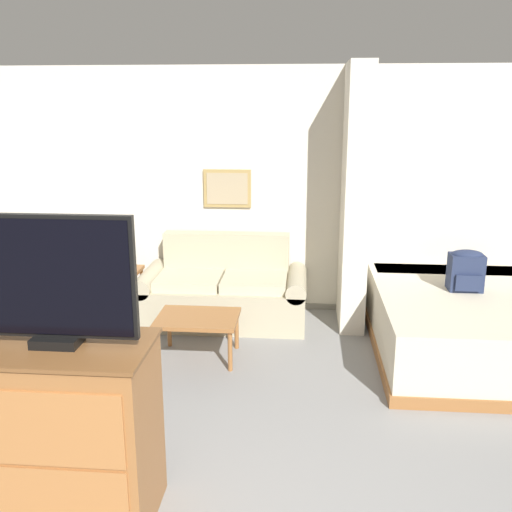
% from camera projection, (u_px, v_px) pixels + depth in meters
% --- Properties ---
extents(wall_back, '(6.62, 0.16, 2.60)m').
position_uv_depth(wall_back, '(286.00, 192.00, 6.12)').
color(wall_back, silver).
rests_on(wall_back, ground_plane).
extents(wall_partition_pillar, '(0.24, 0.74, 2.60)m').
position_uv_depth(wall_partition_pillar, '(355.00, 199.00, 5.64)').
color(wall_partition_pillar, silver).
rests_on(wall_partition_pillar, ground_plane).
extents(couch, '(1.73, 0.84, 0.88)m').
position_uv_depth(couch, '(224.00, 292.00, 5.96)').
color(couch, '#B7AD8E').
rests_on(couch, ground_plane).
extents(coffee_table, '(0.72, 0.55, 0.40)m').
position_uv_depth(coffee_table, '(198.00, 321.00, 5.05)').
color(coffee_table, '#996033').
rests_on(coffee_table, ground_plane).
extents(side_table, '(0.40, 0.40, 0.55)m').
position_uv_depth(side_table, '(121.00, 279.00, 5.93)').
color(side_table, '#996033').
rests_on(side_table, ground_plane).
extents(table_lamp, '(0.32, 0.32, 0.41)m').
position_uv_depth(table_lamp, '(119.00, 244.00, 5.83)').
color(table_lamp, tan).
rests_on(table_lamp, side_table).
extents(tv_dresser, '(0.96, 0.56, 1.02)m').
position_uv_depth(tv_dresser, '(66.00, 433.00, 3.06)').
color(tv_dresser, '#996033').
rests_on(tv_dresser, ground_plane).
extents(tv, '(0.86, 0.16, 0.68)m').
position_uv_depth(tv, '(51.00, 282.00, 2.84)').
color(tv, black).
rests_on(tv, tv_dresser).
extents(bed, '(1.61, 2.07, 0.58)m').
position_uv_depth(bed, '(465.00, 324.00, 5.15)').
color(bed, '#996033').
rests_on(bed, ground_plane).
extents(backpack, '(0.30, 0.23, 0.37)m').
position_uv_depth(backpack, '(466.00, 270.00, 5.13)').
color(backpack, '#232D4C').
rests_on(backpack, bed).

